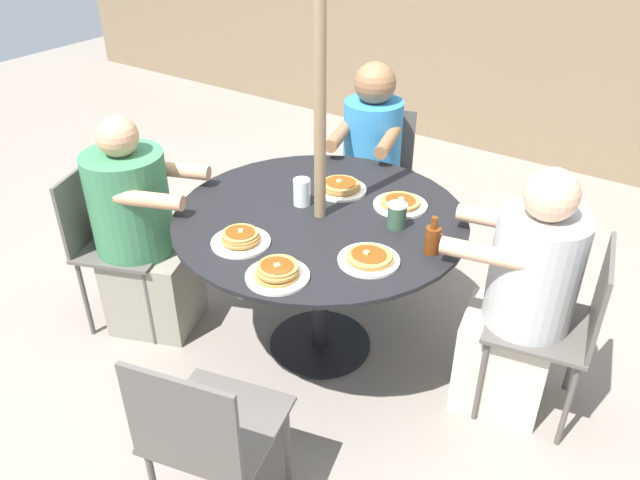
{
  "coord_description": "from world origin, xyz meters",
  "views": [
    {
      "loc": [
        1.36,
        -1.98,
        2.1
      ],
      "look_at": [
        0.0,
        0.0,
        0.62
      ],
      "focal_mm": 35.0,
      "sensor_mm": 36.0,
      "label": 1
    }
  ],
  "objects_px": {
    "patio_table": "(320,238)",
    "patio_chair_north": "(111,236)",
    "pancake_plate_d": "(369,258)",
    "pancake_plate_a": "(340,187)",
    "pancake_plate_b": "(400,203)",
    "drinking_glass_a": "(302,192)",
    "coffee_cup": "(397,216)",
    "pancake_plate_e": "(241,239)",
    "syrup_bottle": "(432,240)",
    "patio_chair_west": "(376,169)",
    "pancake_plate_c": "(277,273)",
    "diner_south": "(520,306)",
    "patio_chair_south": "(561,321)",
    "diner_north": "(141,238)",
    "patio_chair_east": "(206,432)",
    "diner_west": "(370,172)"
  },
  "relations": [
    {
      "from": "diner_north",
      "to": "syrup_bottle",
      "type": "relative_size",
      "value": 6.95
    },
    {
      "from": "pancake_plate_a",
      "to": "pancake_plate_d",
      "type": "bearing_deg",
      "value": -46.57
    },
    {
      "from": "pancake_plate_b",
      "to": "coffee_cup",
      "type": "xyz_separation_m",
      "value": [
        0.07,
        -0.17,
        0.04
      ]
    },
    {
      "from": "patio_chair_west",
      "to": "syrup_bottle",
      "type": "xyz_separation_m",
      "value": [
        0.83,
        -1.03,
        0.32
      ]
    },
    {
      "from": "pancake_plate_a",
      "to": "pancake_plate_b",
      "type": "bearing_deg",
      "value": 4.44
    },
    {
      "from": "pancake_plate_b",
      "to": "pancake_plate_e",
      "type": "height_order",
      "value": "pancake_plate_e"
    },
    {
      "from": "pancake_plate_a",
      "to": "diner_west",
      "type": "bearing_deg",
      "value": 107.2
    },
    {
      "from": "patio_chair_north",
      "to": "diner_south",
      "type": "relative_size",
      "value": 0.73
    },
    {
      "from": "patio_chair_north",
      "to": "pancake_plate_e",
      "type": "xyz_separation_m",
      "value": [
        0.86,
        0.01,
        0.27
      ]
    },
    {
      "from": "patio_chair_north",
      "to": "patio_chair_south",
      "type": "xyz_separation_m",
      "value": [
        2.04,
        0.59,
        0.0
      ]
    },
    {
      "from": "patio_chair_north",
      "to": "syrup_bottle",
      "type": "distance_m",
      "value": 1.61
    },
    {
      "from": "patio_chair_south",
      "to": "coffee_cup",
      "type": "height_order",
      "value": "coffee_cup"
    },
    {
      "from": "patio_table",
      "to": "patio_chair_north",
      "type": "relative_size",
      "value": 1.55
    },
    {
      "from": "patio_chair_east",
      "to": "syrup_bottle",
      "type": "distance_m",
      "value": 1.11
    },
    {
      "from": "pancake_plate_e",
      "to": "coffee_cup",
      "type": "distance_m",
      "value": 0.66
    },
    {
      "from": "patio_chair_north",
      "to": "pancake_plate_b",
      "type": "height_order",
      "value": "patio_chair_north"
    },
    {
      "from": "patio_table",
      "to": "pancake_plate_d",
      "type": "height_order",
      "value": "pancake_plate_d"
    },
    {
      "from": "patio_chair_east",
      "to": "pancake_plate_b",
      "type": "height_order",
      "value": "patio_chair_east"
    },
    {
      "from": "patio_chair_west",
      "to": "pancake_plate_d",
      "type": "xyz_separation_m",
      "value": [
        0.66,
        -1.22,
        0.27
      ]
    },
    {
      "from": "patio_chair_south",
      "to": "syrup_bottle",
      "type": "distance_m",
      "value": 0.63
    },
    {
      "from": "patio_table",
      "to": "diner_south",
      "type": "bearing_deg",
      "value": 10.82
    },
    {
      "from": "patio_chair_north",
      "to": "diner_south",
      "type": "distance_m",
      "value": 1.96
    },
    {
      "from": "drinking_glass_a",
      "to": "coffee_cup",
      "type": "bearing_deg",
      "value": 7.76
    },
    {
      "from": "patio_chair_east",
      "to": "pancake_plate_a",
      "type": "bearing_deg",
      "value": 89.68
    },
    {
      "from": "pancake_plate_e",
      "to": "patio_table",
      "type": "bearing_deg",
      "value": 70.63
    },
    {
      "from": "patio_table",
      "to": "pancake_plate_d",
      "type": "xyz_separation_m",
      "value": [
        0.37,
        -0.2,
        0.13
      ]
    },
    {
      "from": "patio_chair_north",
      "to": "syrup_bottle",
      "type": "relative_size",
      "value": 5.17
    },
    {
      "from": "patio_chair_east",
      "to": "diner_south",
      "type": "distance_m",
      "value": 1.36
    },
    {
      "from": "syrup_bottle",
      "to": "pancake_plate_a",
      "type": "bearing_deg",
      "value": 156.97
    },
    {
      "from": "pancake_plate_a",
      "to": "syrup_bottle",
      "type": "relative_size",
      "value": 1.5
    },
    {
      "from": "coffee_cup",
      "to": "drinking_glass_a",
      "type": "bearing_deg",
      "value": -172.24
    },
    {
      "from": "diner_south",
      "to": "diner_west",
      "type": "xyz_separation_m",
      "value": [
        -1.13,
        0.7,
        0.03
      ]
    },
    {
      "from": "diner_south",
      "to": "patio_chair_south",
      "type": "bearing_deg",
      "value": -90.0
    },
    {
      "from": "coffee_cup",
      "to": "syrup_bottle",
      "type": "bearing_deg",
      "value": -25.98
    },
    {
      "from": "coffee_cup",
      "to": "diner_south",
      "type": "bearing_deg",
      "value": 7.05
    },
    {
      "from": "patio_chair_north",
      "to": "pancake_plate_d",
      "type": "relative_size",
      "value": 3.44
    },
    {
      "from": "patio_chair_east",
      "to": "diner_north",
      "type": "bearing_deg",
      "value": 133.34
    },
    {
      "from": "pancake_plate_a",
      "to": "coffee_cup",
      "type": "xyz_separation_m",
      "value": [
        0.38,
        -0.15,
        0.03
      ]
    },
    {
      "from": "drinking_glass_a",
      "to": "pancake_plate_c",
      "type": "bearing_deg",
      "value": -63.18
    },
    {
      "from": "pancake_plate_a",
      "to": "drinking_glass_a",
      "type": "height_order",
      "value": "drinking_glass_a"
    },
    {
      "from": "diner_west",
      "to": "pancake_plate_c",
      "type": "height_order",
      "value": "diner_west"
    },
    {
      "from": "patio_chair_north",
      "to": "pancake_plate_b",
      "type": "distance_m",
      "value": 1.44
    },
    {
      "from": "patio_chair_west",
      "to": "coffee_cup",
      "type": "relative_size",
      "value": 7.63
    },
    {
      "from": "pancake_plate_e",
      "to": "patio_chair_south",
      "type": "bearing_deg",
      "value": 26.14
    },
    {
      "from": "diner_north",
      "to": "diner_west",
      "type": "bearing_deg",
      "value": 132.18
    },
    {
      "from": "patio_chair_north",
      "to": "patio_chair_west",
      "type": "relative_size",
      "value": 1.0
    },
    {
      "from": "syrup_bottle",
      "to": "patio_table",
      "type": "bearing_deg",
      "value": 179.57
    },
    {
      "from": "patio_chair_west",
      "to": "pancake_plate_c",
      "type": "distance_m",
      "value": 1.6
    },
    {
      "from": "patio_table",
      "to": "patio_chair_east",
      "type": "bearing_deg",
      "value": -76.15
    },
    {
      "from": "diner_west",
      "to": "patio_table",
      "type": "bearing_deg",
      "value": 90.0
    }
  ]
}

